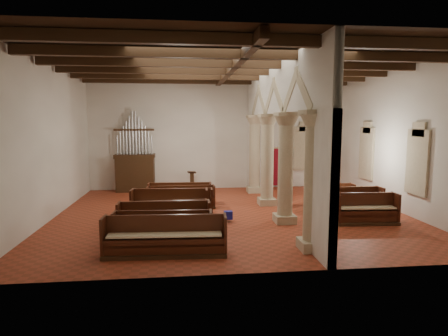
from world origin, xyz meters
TOP-DOWN VIEW (x-y plane):
  - floor at (0.00, 0.00)m, footprint 14.00×14.00m
  - ceiling at (0.00, 0.00)m, footprint 14.00×14.00m
  - wall_back at (0.00, 6.00)m, footprint 14.00×0.02m
  - wall_front at (0.00, -6.00)m, footprint 14.00×0.02m
  - wall_left at (-7.00, 0.00)m, footprint 0.02×12.00m
  - wall_right at (7.00, 0.00)m, footprint 0.02×12.00m
  - ceiling_beams at (0.00, 0.00)m, footprint 13.80×11.80m
  - arcade at (1.80, 0.00)m, footprint 0.90×11.90m
  - window_right_a at (6.98, -1.50)m, footprint 0.03×1.00m
  - window_right_b at (6.98, 2.50)m, footprint 0.03×1.00m
  - window_back at (5.00, 5.98)m, footprint 1.00×0.03m
  - pipe_organ at (-4.50, 5.50)m, footprint 2.10×0.85m
  - lectern at (-1.47, 5.49)m, footprint 0.49×0.51m
  - dossal_curtain at (3.50, 5.92)m, footprint 1.80×0.07m
  - processional_banner at (5.91, 4.50)m, footprint 0.57×0.73m
  - hymnal_box_a at (-1.16, -3.68)m, footprint 0.31×0.26m
  - hymnal_box_b at (-1.10, -3.13)m, footprint 0.33×0.27m
  - hymnal_box_c at (-0.28, -1.17)m, footprint 0.31×0.26m
  - tube_heater_a at (-1.32, -4.60)m, footprint 1.12×0.17m
  - tube_heater_b at (-2.51, -4.44)m, footprint 1.11×0.11m
  - nave_pew_0 at (-2.47, -4.48)m, footprint 3.48×0.92m
  - nave_pew_1 at (-2.58, -3.47)m, footprint 3.04×0.84m
  - nave_pew_2 at (-2.58, -2.52)m, footprint 3.05×0.79m
  - nave_pew_3 at (-2.46, -1.68)m, footprint 2.78×0.74m
  - nave_pew_4 at (-2.48, -0.44)m, footprint 2.99×0.94m
  - nave_pew_5 at (-2.36, 0.20)m, footprint 3.22×0.85m
  - nave_pew_6 at (-2.05, 1.19)m, footprint 2.94×0.72m
  - nave_pew_7 at (-2.11, 2.03)m, footprint 2.89×0.79m
  - aisle_pew_0 at (4.75, -1.96)m, footprint 2.32×0.89m
  - aisle_pew_1 at (4.92, -0.77)m, footprint 2.10×0.76m
  - aisle_pew_2 at (4.74, 0.12)m, footprint 1.99×0.68m
  - aisle_pew_3 at (4.61, 0.81)m, footprint 1.86×0.79m

SIDE VIEW (x-z plane):
  - floor at x=0.00m, z-range 0.00..0.00m
  - tube_heater_a at x=-1.32m, z-range 0.10..0.22m
  - tube_heater_b at x=-2.51m, z-range 0.10..0.22m
  - hymnal_box_a at x=-1.16m, z-range 0.10..0.38m
  - hymnal_box_c at x=-0.28m, z-range 0.10..0.40m
  - hymnal_box_b at x=-1.10m, z-range 0.10..0.43m
  - nave_pew_3 at x=-2.46m, z-range -0.16..0.79m
  - nave_pew_6 at x=-2.05m, z-range -0.17..0.81m
  - nave_pew_7 at x=-2.11m, z-range -0.17..0.81m
  - aisle_pew_2 at x=4.74m, z-range -0.16..0.82m
  - nave_pew_1 at x=-2.58m, z-range -0.17..0.84m
  - nave_pew_5 at x=-2.36m, z-range -0.18..0.86m
  - aisle_pew_3 at x=4.61m, z-range -0.16..0.85m
  - nave_pew_2 at x=-2.58m, z-range -0.19..0.91m
  - nave_pew_0 at x=-2.47m, z-range -0.19..0.93m
  - aisle_pew_0 at x=4.75m, z-range -0.19..0.94m
  - nave_pew_4 at x=-2.48m, z-range -0.19..0.95m
  - aisle_pew_1 at x=4.92m, z-range -0.18..0.95m
  - lectern at x=-1.47m, z-range -0.09..0.98m
  - processional_banner at x=5.91m, z-range -0.44..2.08m
  - dossal_curtain at x=3.50m, z-range 0.08..2.25m
  - pipe_organ at x=-4.50m, z-range -0.83..3.57m
  - window_right_a at x=6.98m, z-range 1.10..3.30m
  - window_right_b at x=6.98m, z-range 1.10..3.30m
  - window_back at x=5.00m, z-range 1.10..3.30m
  - wall_back at x=0.00m, z-range 0.00..6.00m
  - wall_front at x=0.00m, z-range 0.00..6.00m
  - wall_left at x=-7.00m, z-range 0.00..6.00m
  - wall_right at x=7.00m, z-range 0.00..6.00m
  - arcade at x=1.80m, z-range 0.56..6.56m
  - ceiling_beams at x=0.00m, z-range 5.67..5.97m
  - ceiling at x=0.00m, z-range 6.00..6.00m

